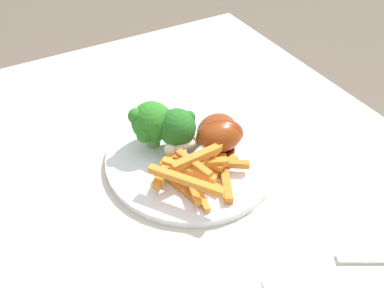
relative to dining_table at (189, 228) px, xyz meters
name	(u,v)px	position (x,y,z in m)	size (l,w,h in m)	color
dining_table	(189,228)	(0.00, 0.00, 0.00)	(0.92, 0.74, 0.70)	beige
dinner_plate	(192,157)	(0.03, -0.03, 0.12)	(0.26, 0.26, 0.01)	white
broccoli_floret_front	(156,119)	(0.09, 0.01, 0.17)	(0.05, 0.06, 0.07)	#82A84D
broccoli_floret_middle	(151,122)	(0.08, 0.02, 0.17)	(0.07, 0.06, 0.08)	#7EB259
broccoli_floret_back	(177,128)	(0.06, -0.01, 0.17)	(0.06, 0.06, 0.07)	#81B750
carrot_fries_pile	(199,170)	(-0.02, -0.01, 0.15)	(0.12, 0.15, 0.04)	orange
chicken_drumstick_near	(216,133)	(0.04, -0.07, 0.15)	(0.09, 0.13, 0.05)	#5E220C
chicken_drumstick_far	(217,135)	(0.03, -0.07, 0.15)	(0.07, 0.12, 0.05)	#5D1A0B
chicken_drumstick_extra	(217,137)	(0.03, -0.06, 0.15)	(0.06, 0.13, 0.05)	#63220A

